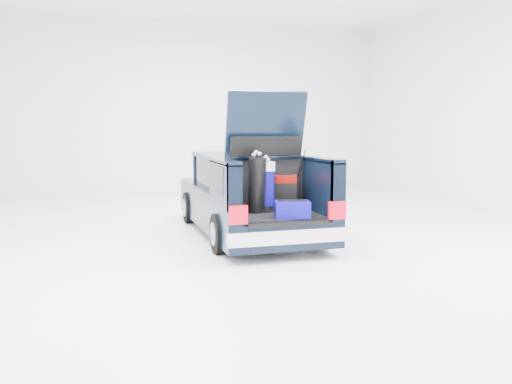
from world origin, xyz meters
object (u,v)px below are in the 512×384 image
object	(u,v)px
car	(247,196)
black_golf_bag	(257,185)
red_suitcase	(285,192)
blue_golf_bag	(267,186)
blue_duffel	(292,209)

from	to	relation	value
car	black_golf_bag	size ratio (longest dim) A/B	4.87
red_suitcase	black_golf_bag	distance (m)	0.61
red_suitcase	blue_golf_bag	distance (m)	0.42
car	blue_golf_bag	world-z (taller)	car
blue_golf_bag	blue_duffel	distance (m)	0.73
car	blue_duffel	size ratio (longest dim) A/B	8.16
car	blue_duffel	bearing A→B (deg)	-85.96
black_golf_bag	red_suitcase	bearing A→B (deg)	11.72
black_golf_bag	blue_duffel	size ratio (longest dim) A/B	1.68
blue_duffel	car	bearing A→B (deg)	107.86
car	red_suitcase	world-z (taller)	car
black_golf_bag	blue_duffel	xyz separation A→B (m)	(0.37, -0.59, -0.31)
red_suitcase	blue_duffel	world-z (taller)	red_suitcase
red_suitcase	black_golf_bag	size ratio (longest dim) A/B	0.60
car	red_suitcase	size ratio (longest dim) A/B	8.06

